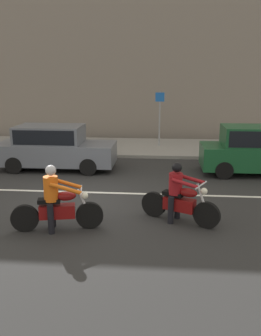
# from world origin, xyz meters

# --- Properties ---
(ground_plane) EXTENTS (80.00, 80.00, 0.00)m
(ground_plane) POSITION_xyz_m (0.00, 0.00, 0.00)
(ground_plane) COLOR #282828
(sidewalk_slab) EXTENTS (40.00, 4.40, 0.14)m
(sidewalk_slab) POSITION_xyz_m (0.00, 8.00, 0.07)
(sidewalk_slab) COLOR gray
(sidewalk_slab) RESTS_ON ground_plane
(building_facade) EXTENTS (40.00, 1.40, 10.75)m
(building_facade) POSITION_xyz_m (0.00, 11.40, 5.37)
(building_facade) COLOR slate
(building_facade) RESTS_ON ground_plane
(lane_marking_stripe) EXTENTS (18.00, 0.14, 0.01)m
(lane_marking_stripe) POSITION_xyz_m (-0.67, 0.90, 0.00)
(lane_marking_stripe) COLOR silver
(lane_marking_stripe) RESTS_ON ground_plane
(motorcycle_with_rider_orange_stripe) EXTENTS (2.17, 0.78, 1.61)m
(motorcycle_with_rider_orange_stripe) POSITION_xyz_m (-0.25, -1.96, 0.66)
(motorcycle_with_rider_orange_stripe) COLOR black
(motorcycle_with_rider_orange_stripe) RESTS_ON ground_plane
(motorcycle_with_rider_crimson) EXTENTS (1.95, 1.09, 1.54)m
(motorcycle_with_rider_crimson) POSITION_xyz_m (2.68, -1.22, 0.64)
(motorcycle_with_rider_crimson) COLOR black
(motorcycle_with_rider_crimson) RESTS_ON ground_plane
(parked_sedan_slate_gray) EXTENTS (4.56, 1.82, 1.72)m
(parked_sedan_slate_gray) POSITION_xyz_m (-1.97, 3.69, 0.88)
(parked_sedan_slate_gray) COLOR slate
(parked_sedan_slate_gray) RESTS_ON ground_plane
(parked_hatchback_forest_green) EXTENTS (3.92, 1.76, 1.80)m
(parked_hatchback_forest_green) POSITION_xyz_m (5.67, 3.60, 0.93)
(parked_hatchback_forest_green) COLOR #164C28
(parked_hatchback_forest_green) RESTS_ON ground_plane
(street_sign_post) EXTENTS (0.44, 0.08, 2.66)m
(street_sign_post) POSITION_xyz_m (2.08, 8.19, 1.74)
(street_sign_post) COLOR gray
(street_sign_post) RESTS_ON sidewalk_slab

